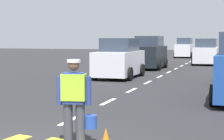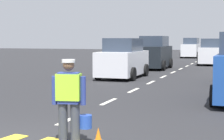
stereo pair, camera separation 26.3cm
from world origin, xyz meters
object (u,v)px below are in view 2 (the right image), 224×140
at_px(road_worker, 70,98).
at_px(car_oncoming_second, 154,54).
at_px(car_oncoming_lead, 123,59).
at_px(car_outgoing_far, 212,53).
at_px(car_oncoming_third, 191,48).

xyz_separation_m(road_worker, car_oncoming_second, (-2.80, 19.51, 0.13)).
bearing_deg(car_oncoming_lead, car_oncoming_second, 88.53).
height_order(car_outgoing_far, car_oncoming_lead, car_oncoming_lead).
height_order(car_outgoing_far, car_oncoming_second, car_oncoming_second).
bearing_deg(road_worker, car_outgoing_far, 88.53).
distance_m(road_worker, car_oncoming_lead, 13.23).
relative_size(road_worker, car_outgoing_far, 0.38).
distance_m(car_outgoing_far, car_oncoming_second, 6.77).
distance_m(car_outgoing_far, car_oncoming_third, 12.25).
distance_m(road_worker, car_oncoming_second, 19.71).
bearing_deg(road_worker, car_oncoming_second, 98.17).
relative_size(car_oncoming_lead, car_oncoming_second, 1.03).
bearing_deg(car_outgoing_far, car_oncoming_lead, -106.22).
xyz_separation_m(car_oncoming_second, car_oncoming_third, (0.22, 17.65, -0.03)).
xyz_separation_m(car_outgoing_far, car_oncoming_third, (-3.23, 11.82, 0.04)).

